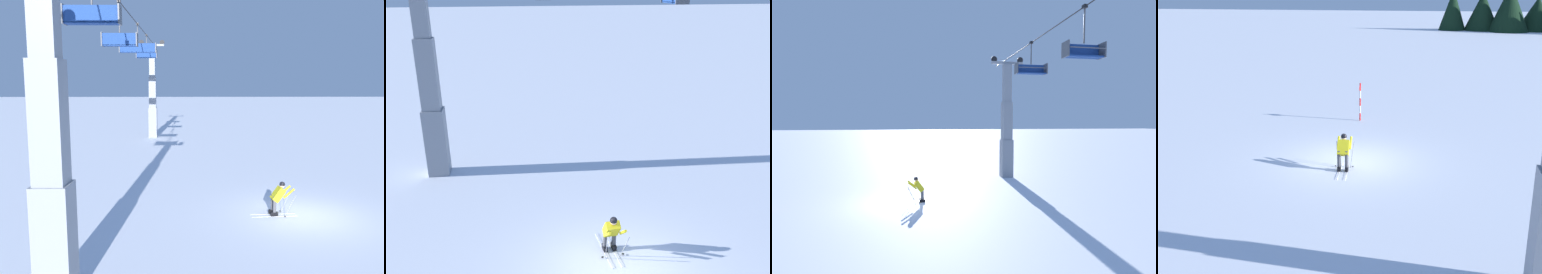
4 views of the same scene
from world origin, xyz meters
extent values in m
plane|color=white|center=(0.00, 0.00, 0.00)|extent=(260.00, 260.00, 0.00)
cube|color=white|center=(0.20, 1.18, 0.01)|extent=(0.21, 1.79, 0.01)
cube|color=black|center=(0.20, 1.18, 0.09)|extent=(0.13, 0.29, 0.16)
cylinder|color=#4C4C51|center=(0.20, 1.18, 0.48)|extent=(0.13, 0.13, 0.61)
cube|color=white|center=(-0.09, 1.16, 0.01)|extent=(0.21, 1.79, 0.01)
cube|color=black|center=(-0.09, 1.16, 0.09)|extent=(0.13, 0.29, 0.16)
cylinder|color=#4C4C51|center=(-0.09, 1.16, 0.48)|extent=(0.13, 0.13, 0.61)
cube|color=gold|center=(0.07, 1.01, 0.84)|extent=(0.46, 0.57, 0.61)
sphere|color=beige|center=(0.08, 0.85, 1.20)|extent=(0.20, 0.20, 0.20)
sphere|color=black|center=(0.08, 0.85, 1.23)|extent=(0.22, 0.22, 0.22)
cylinder|color=gold|center=(0.32, 0.66, 0.93)|extent=(0.12, 0.47, 0.41)
cylinder|color=gray|center=(0.37, 0.64, 0.39)|extent=(0.17, 0.47, 1.03)
cylinder|color=black|center=(0.40, 0.82, 0.05)|extent=(0.07, 0.07, 0.01)
cylinder|color=gold|center=(-0.14, 0.63, 0.93)|extent=(0.12, 0.47, 0.41)
cylinder|color=gray|center=(-0.18, 0.60, 0.39)|extent=(0.11, 0.49, 1.03)
cylinder|color=black|center=(-0.24, 0.77, 0.05)|extent=(0.07, 0.07, 0.01)
cube|color=gray|center=(-5.79, 7.68, 1.42)|extent=(0.85, 0.85, 2.84)
cube|color=gray|center=(-5.79, 7.68, 4.25)|extent=(0.71, 0.71, 2.84)
cube|color=gray|center=(-5.79, 7.68, 7.09)|extent=(0.57, 0.57, 2.84)
cube|color=gray|center=(-5.79, 7.68, 8.60)|extent=(0.28, 2.38, 0.18)
cylinder|color=black|center=(-5.79, 8.70, 8.85)|extent=(0.10, 0.44, 0.44)
cylinder|color=black|center=(-5.79, 6.67, 8.85)|extent=(0.10, 0.44, 0.44)
cube|color=black|center=(-1.25, 7.68, 8.91)|extent=(0.20, 0.16, 0.14)
cylinder|color=#4C4F54|center=(-1.25, 7.68, 8.28)|extent=(0.07, 0.07, 1.26)
cube|color=navy|center=(-1.25, 7.68, 7.10)|extent=(0.45, 1.83, 0.06)
cube|color=navy|center=(-1.45, 7.68, 7.37)|extent=(0.06, 1.83, 0.55)
cylinder|color=#4C4F54|center=(-0.95, 7.68, 7.40)|extent=(0.04, 1.74, 0.04)
cube|color=#4C4F54|center=(-1.25, 8.60, 7.37)|extent=(0.57, 0.05, 0.63)
cube|color=#4C4F54|center=(-1.25, 6.77, 7.37)|extent=(0.57, 0.05, 0.63)
cube|color=black|center=(4.21, 7.68, 8.91)|extent=(0.20, 0.16, 0.14)
cylinder|color=#4C4F54|center=(4.21, 7.68, 8.17)|extent=(0.07, 0.07, 1.47)
cube|color=navy|center=(4.21, 7.68, 6.89)|extent=(0.45, 1.62, 0.06)
cube|color=navy|center=(4.02, 7.68, 7.16)|extent=(0.06, 1.62, 0.55)
cylinder|color=#4C4F54|center=(4.52, 7.68, 7.19)|extent=(0.04, 1.54, 0.04)
cube|color=#4C4F54|center=(4.21, 8.49, 7.16)|extent=(0.57, 0.05, 0.63)
cube|color=#4C4F54|center=(4.21, 6.88, 7.16)|extent=(0.57, 0.05, 0.63)
camera|label=1|loc=(-14.56, 4.61, 5.15)|focal=36.38mm
camera|label=2|loc=(-2.68, -9.13, 7.73)|focal=38.65mm
camera|label=3|loc=(15.17, 0.84, 4.26)|focal=26.89mm
camera|label=4|loc=(-3.17, 17.56, 6.45)|focal=45.41mm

